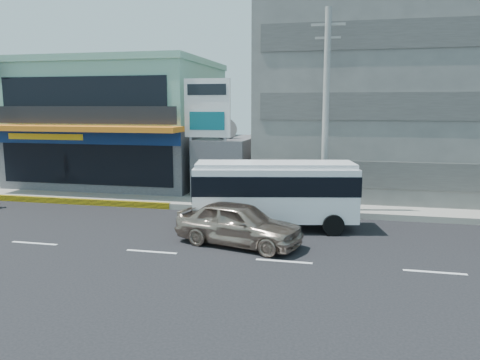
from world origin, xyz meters
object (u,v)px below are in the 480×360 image
minibus (275,189)px  billboard (207,115)px  utility_pole_near (326,112)px  sedan (239,224)px  satellite_dish (225,137)px  shop_building (123,127)px  concrete_building (398,80)px

minibus → billboard: bearing=133.0°
utility_pole_near → sedan: 7.81m
billboard → utility_pole_near: bearing=-15.5°
satellite_dish → utility_pole_near: 7.17m
shop_building → concrete_building: 18.28m
concrete_building → sedan: size_ratio=3.16×
minibus → sedan: 3.08m
concrete_building → utility_pole_near: concrete_building is taller
concrete_building → minibus: bearing=-119.4°
shop_building → utility_pole_near: bearing=-25.1°
billboard → utility_pole_near: size_ratio=0.69×
minibus → sedan: minibus is taller
minibus → sedan: (-1.00, -2.77, -0.92)m
concrete_building → shop_building: bearing=-176.6°
concrete_building → billboard: concrete_building is taller
minibus → utility_pole_near: bearing=56.6°
shop_building → utility_pole_near: utility_pole_near is taller
sedan → satellite_dish: bearing=32.6°
billboard → shop_building: bearing=147.7°
minibus → sedan: size_ratio=1.47×
shop_building → sedan: 16.83m
billboard → minibus: size_ratio=0.93×
shop_building → sedan: shop_building is taller
shop_building → utility_pole_near: size_ratio=1.24×
concrete_building → utility_pole_near: size_ratio=1.60×
satellite_dish → utility_pole_near: (6.00, -3.60, 1.57)m
shop_building → sedan: (11.00, -12.35, -3.13)m
satellite_dish → minibus: bearing=-58.9°
utility_pole_near → minibus: bearing=-123.4°
billboard → sedan: (3.50, -7.60, -4.06)m
minibus → concrete_building: bearing=60.6°
billboard → sedan: 9.30m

